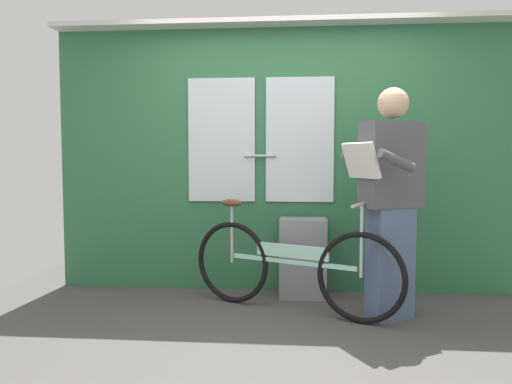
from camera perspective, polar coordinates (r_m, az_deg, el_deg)
ground_plane at (r=3.45m, az=2.39°, el=-16.79°), size 5.10×4.05×0.04m
train_door_wall at (r=4.45m, az=3.03°, el=4.52°), size 4.10×0.28×2.39m
bicycle_near_door at (r=3.89m, az=4.05°, el=-8.54°), size 1.64×0.81×0.89m
passenger_reading_newspaper at (r=3.77m, az=15.27°, el=-0.67°), size 0.63×0.58×1.72m
trash_bin_by_wall at (r=4.32m, az=5.45°, el=-7.57°), size 0.40×0.28×0.68m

